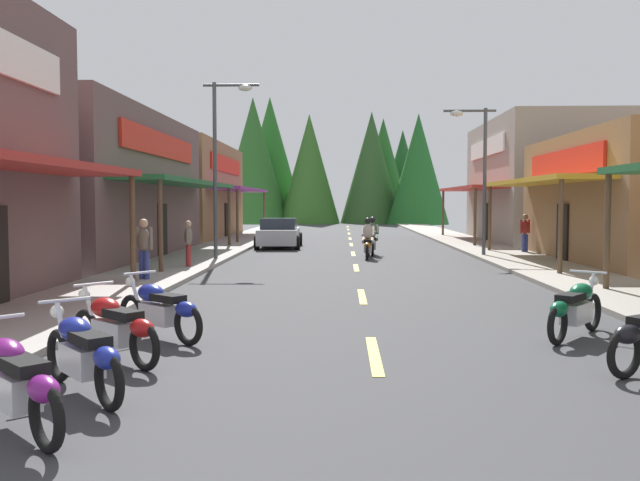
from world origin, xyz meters
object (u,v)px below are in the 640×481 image
motorcycle_parked_left_0 (15,381)px  pedestrian_strolling (525,231)px  motorcycle_parked_right_3 (576,308)px  motorcycle_parked_left_1 (83,353)px  streetlamp_left (223,146)px  pedestrian_by_shop (188,242)px  motorcycle_parked_left_2 (115,326)px  parked_car_curbside (279,233)px  streetlamp_right (477,160)px  rider_cruising_trailing (372,239)px  pedestrian_waiting (144,246)px  rider_cruising_lead (368,242)px  motorcycle_parked_left_3 (160,309)px

motorcycle_parked_left_0 → pedestrian_strolling: (10.61, 21.60, 0.48)m
motorcycle_parked_right_3 → motorcycle_parked_left_1: size_ratio=1.04×
streetlamp_left → pedestrian_by_shop: size_ratio=4.09×
motorcycle_parked_left_2 → parked_car_curbside: 22.64m
motorcycle_parked_left_0 → parked_car_curbside: bearing=-46.7°
motorcycle_parked_left_2 → pedestrian_strolling: (10.61, 18.83, 0.48)m
motorcycle_parked_left_2 → motorcycle_parked_left_0: bearing=130.8°
streetlamp_left → streetlamp_right: streetlamp_left is taller
motorcycle_parked_left_0 → pedestrian_strolling: bearing=-72.7°
pedestrian_by_shop → streetlamp_right: bearing=21.8°
motorcycle_parked_left_2 → rider_cruising_trailing: (4.30, 18.22, 0.17)m
pedestrian_waiting → pedestrian_strolling: size_ratio=1.03×
rider_cruising_lead → rider_cruising_trailing: same height
streetlamp_right → pedestrian_by_shop: streetlamp_right is taller
streetlamp_right → motorcycle_parked_left_3: 17.98m
motorcycle_parked_left_3 → pedestrian_strolling: bearing=-81.8°
streetlamp_right → motorcycle_parked_left_3: (-8.08, -15.72, -3.30)m
streetlamp_right → motorcycle_parked_left_1: streetlamp_right is taller
motorcycle_parked_right_3 → pedestrian_by_shop: size_ratio=1.09×
pedestrian_strolling → pedestrian_waiting: bearing=93.1°
motorcycle_parked_left_0 → rider_cruising_lead: 19.76m
streetlamp_left → rider_cruising_trailing: streetlamp_left is taller
streetlamp_right → parked_car_curbside: 10.30m
pedestrian_strolling → rider_cruising_trailing: bearing=60.1°
rider_cruising_trailing → pedestrian_strolling: size_ratio=1.28×
parked_car_curbside → pedestrian_by_shop: bearing=168.2°
streetlamp_left → pedestrian_by_shop: 4.42m
streetlamp_left → motorcycle_parked_right_3: size_ratio=3.75×
motorcycle_parked_left_1 → pedestrian_strolling: 22.93m
motorcycle_parked_left_0 → pedestrian_waiting: 11.61m
parked_car_curbside → motorcycle_parked_left_2: bearing=178.4°
pedestrian_strolling → streetlamp_right: bearing=89.3°
rider_cruising_trailing → motorcycle_parked_right_3: bearing=-169.7°
pedestrian_by_shop → pedestrian_strolling: size_ratio=0.95×
motorcycle_parked_right_3 → streetlamp_right: bearing=33.9°
streetlamp_right → motorcycle_parked_left_0: (-8.27, -19.98, -3.30)m
motorcycle_parked_left_1 → parked_car_curbside: parked_car_curbside is taller
motorcycle_parked_left_1 → motorcycle_parked_left_0: bearing=129.1°
pedestrian_strolling → motorcycle_parked_left_2: bearing=115.1°
motorcycle_parked_left_1 → rider_cruising_lead: 18.56m
pedestrian_by_shop → motorcycle_parked_left_0: bearing=-87.6°
motorcycle_parked_left_3 → pedestrian_by_shop: pedestrian_by_shop is taller
rider_cruising_lead → pedestrian_by_shop: 7.34m
motorcycle_parked_left_1 → motorcycle_parked_left_2: bearing=-35.5°
motorcycle_parked_left_1 → parked_car_curbside: size_ratio=0.38×
rider_cruising_trailing → motorcycle_parked_left_2: bearing=168.4°
motorcycle_parked_left_3 → motorcycle_parked_left_2: bearing=121.3°
rider_cruising_trailing → pedestrian_strolling: 6.35m
motorcycle_parked_right_3 → pedestrian_strolling: bearing=26.7°
pedestrian_by_shop → pedestrian_waiting: 3.60m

